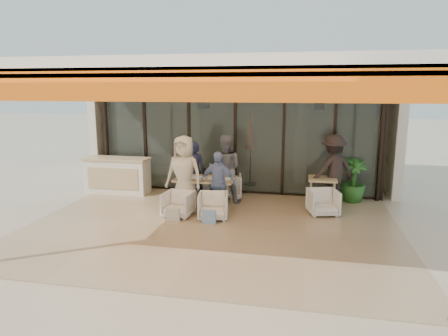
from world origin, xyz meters
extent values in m
plane|color=#C6B293|center=(0.00, 0.00, 0.00)|extent=(70.00, 70.00, 0.00)
cube|color=tan|center=(0.00, 0.00, 0.01)|extent=(8.00, 6.00, 0.01)
cube|color=silver|center=(0.00, 0.00, 3.30)|extent=(8.00, 6.00, 0.20)
cube|color=#FF630D|center=(0.00, -2.94, 3.02)|extent=(8.00, 0.12, 0.45)
cube|color=orange|center=(0.00, -2.25, 3.14)|extent=(8.00, 1.50, 0.06)
cylinder|color=black|center=(-3.88, 2.88, 1.60)|extent=(0.12, 0.12, 3.20)
cylinder|color=black|center=(3.88, 2.88, 1.60)|extent=(0.12, 0.12, 3.20)
cube|color=#9EADA3|center=(0.00, 3.00, 1.60)|extent=(8.00, 0.03, 3.20)
cube|color=black|center=(0.00, 3.00, 0.04)|extent=(8.00, 0.10, 0.08)
cube|color=black|center=(0.00, 3.00, 3.16)|extent=(8.00, 0.10, 0.08)
cube|color=black|center=(-4.00, 3.00, 1.60)|extent=(0.08, 0.10, 3.20)
cube|color=black|center=(-2.70, 3.00, 1.60)|extent=(0.08, 0.10, 3.20)
cube|color=black|center=(-1.35, 3.00, 1.60)|extent=(0.08, 0.10, 3.20)
cube|color=black|center=(0.00, 3.00, 1.60)|extent=(0.08, 0.10, 3.20)
cube|color=black|center=(1.35, 3.00, 1.60)|extent=(0.08, 0.10, 3.20)
cube|color=black|center=(2.70, 3.00, 1.60)|extent=(0.08, 0.10, 3.20)
cube|color=black|center=(4.00, 3.00, 1.60)|extent=(0.08, 0.10, 3.20)
cube|color=silver|center=(0.00, 6.50, 1.70)|extent=(9.00, 0.25, 3.40)
cube|color=silver|center=(-4.40, 4.75, 1.70)|extent=(0.25, 3.50, 3.40)
cube|color=silver|center=(4.40, 4.75, 1.70)|extent=(0.25, 3.50, 3.40)
cube|color=silver|center=(0.00, 4.75, 3.40)|extent=(9.00, 3.50, 0.25)
cube|color=tan|center=(0.00, 4.75, 0.01)|extent=(8.00, 3.50, 0.02)
cylinder|color=silver|center=(-1.60, 4.60, 1.50)|extent=(0.40, 0.40, 3.00)
cylinder|color=silver|center=(1.80, 4.60, 1.50)|extent=(0.40, 0.40, 3.00)
cylinder|color=black|center=(-1.20, 4.20, 3.00)|extent=(0.03, 0.03, 0.70)
cube|color=black|center=(-1.20, 4.20, 2.55)|extent=(0.30, 0.30, 0.40)
sphere|color=#FFBF72|center=(-1.20, 4.20, 2.55)|extent=(0.18, 0.18, 0.18)
cylinder|color=black|center=(2.30, 4.20, 3.00)|extent=(0.03, 0.03, 0.70)
cube|color=black|center=(2.30, 4.20, 2.55)|extent=(0.30, 0.30, 0.40)
sphere|color=#FFBF72|center=(2.30, 4.20, 2.55)|extent=(0.18, 0.18, 0.18)
cylinder|color=black|center=(0.30, 4.00, 0.05)|extent=(0.40, 0.40, 0.05)
cylinder|color=black|center=(0.30, 4.00, 1.05)|extent=(0.04, 0.04, 2.10)
cone|color=#E54E13|center=(0.30, 4.00, 1.70)|extent=(0.32, 0.32, 1.10)
cube|color=silver|center=(-3.30, 2.30, 0.50)|extent=(1.80, 0.60, 1.00)
cube|color=tan|center=(-3.30, 2.30, 1.01)|extent=(1.85, 0.65, 0.06)
cube|color=tan|center=(-3.30, 1.99, 0.50)|extent=(1.50, 0.02, 0.60)
cube|color=tan|center=(-0.51, 1.53, 0.72)|extent=(1.50, 0.90, 0.05)
cube|color=white|center=(-0.51, 1.53, 0.74)|extent=(1.30, 0.35, 0.01)
cylinder|color=tan|center=(-1.13, 1.21, 0.35)|extent=(0.06, 0.06, 0.70)
cylinder|color=tan|center=(0.11, 1.21, 0.35)|extent=(0.06, 0.06, 0.70)
cylinder|color=tan|center=(-1.13, 1.85, 0.35)|extent=(0.06, 0.06, 0.70)
cylinder|color=tan|center=(0.11, 1.85, 0.35)|extent=(0.06, 0.06, 0.70)
cylinder|color=white|center=(-0.96, 1.38, 0.81)|extent=(0.06, 0.06, 0.11)
cylinder|color=white|center=(-0.76, 1.73, 0.81)|extent=(0.06, 0.06, 0.11)
cylinder|color=white|center=(-0.46, 1.43, 0.81)|extent=(0.06, 0.06, 0.11)
cylinder|color=white|center=(-0.21, 1.71, 0.81)|extent=(0.06, 0.06, 0.11)
cylinder|color=white|center=(-0.01, 1.33, 0.81)|extent=(0.06, 0.06, 0.11)
cylinder|color=#9C4816|center=(-1.06, 1.68, 0.83)|extent=(0.07, 0.07, 0.16)
cylinder|color=black|center=(-0.61, 1.81, 0.83)|extent=(0.09, 0.09, 0.17)
cylinder|color=black|center=(-0.61, 1.81, 0.93)|extent=(0.10, 0.10, 0.01)
cylinder|color=white|center=(-0.96, 1.23, 0.76)|extent=(0.22, 0.22, 0.01)
cylinder|color=white|center=(-0.06, 1.23, 0.76)|extent=(0.22, 0.22, 0.01)
cylinder|color=white|center=(-0.96, 1.85, 0.76)|extent=(0.22, 0.22, 0.01)
cylinder|color=white|center=(-0.06, 1.85, 0.76)|extent=(0.22, 0.22, 0.01)
imported|color=silver|center=(-0.93, 2.48, 0.29)|extent=(0.66, 0.64, 0.59)
imported|color=silver|center=(-0.09, 2.48, 0.36)|extent=(0.82, 0.78, 0.72)
imported|color=silver|center=(-0.93, 0.58, 0.33)|extent=(0.70, 0.66, 0.67)
imported|color=silver|center=(-0.09, 0.58, 0.34)|extent=(0.76, 0.72, 0.69)
imported|color=#191C37|center=(-0.93, 1.98, 0.81)|extent=(0.63, 0.45, 1.62)
imported|color=slate|center=(-0.09, 1.98, 0.90)|extent=(0.96, 0.79, 1.81)
imported|color=beige|center=(-0.93, 1.08, 0.93)|extent=(0.98, 0.71, 1.87)
imported|color=#768FC5|center=(-0.09, 1.08, 0.75)|extent=(0.91, 0.45, 1.51)
cube|color=silver|center=(-0.93, 0.18, 0.17)|extent=(0.30, 0.10, 0.34)
cube|color=#99BFD8|center=(-0.09, 0.18, 0.17)|extent=(0.30, 0.10, 0.34)
cube|color=tan|center=(2.40, 2.13, 0.72)|extent=(0.70, 0.70, 0.05)
cylinder|color=tan|center=(2.12, 1.85, 0.35)|extent=(0.05, 0.05, 0.70)
cylinder|color=tan|center=(2.68, 1.85, 0.35)|extent=(0.05, 0.05, 0.70)
cylinder|color=tan|center=(2.12, 2.41, 0.35)|extent=(0.05, 0.05, 0.70)
cylinder|color=tan|center=(2.68, 2.41, 0.35)|extent=(0.05, 0.05, 0.70)
imported|color=silver|center=(2.40, 1.38, 0.35)|extent=(0.80, 0.77, 0.69)
imported|color=black|center=(2.67, 2.34, 0.92)|extent=(1.36, 1.20, 1.83)
imported|color=#1E5919|center=(3.22, 2.68, 0.59)|extent=(0.78, 0.78, 1.18)
camera|label=1|loc=(1.91, -8.03, 2.97)|focal=32.00mm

